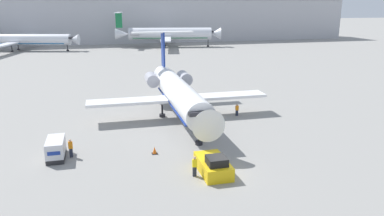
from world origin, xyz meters
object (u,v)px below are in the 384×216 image
(airplane_main, at_px, (179,93))
(worker_by_wing, at_px, (237,110))
(worker_on_apron, at_px, (71,148))
(airplane_parked_far_right, at_px, (168,34))
(airplane_parked_far_left, at_px, (18,40))
(luggage_cart, at_px, (56,149))
(traffic_cone_left, at_px, (155,150))
(worker_near_tug, at_px, (195,166))
(pushback_tug, at_px, (213,165))

(airplane_main, height_order, worker_by_wing, airplane_main)
(worker_on_apron, bearing_deg, airplane_parked_far_right, 73.57)
(airplane_parked_far_left, bearing_deg, luggage_cart, -78.14)
(airplane_parked_far_left, distance_m, airplane_parked_far_right, 47.58)
(worker_by_wing, xyz_separation_m, airplane_parked_far_right, (6.15, 82.27, 3.55))
(traffic_cone_left, bearing_deg, worker_near_tug, -65.90)
(luggage_cart, distance_m, airplane_parked_far_left, 93.50)
(pushback_tug, relative_size, worker_on_apron, 2.54)
(worker_on_apron, distance_m, traffic_cone_left, 8.19)
(pushback_tug, bearing_deg, worker_by_wing, 62.41)
(worker_near_tug, height_order, airplane_parked_far_left, airplane_parked_far_left)
(pushback_tug, relative_size, worker_near_tug, 2.57)
(luggage_cart, bearing_deg, worker_by_wing, 22.04)
(airplane_parked_far_right, bearing_deg, airplane_parked_far_left, 179.75)
(airplane_main, bearing_deg, worker_by_wing, -9.60)
(worker_near_tug, relative_size, airplane_parked_far_left, 0.05)
(airplane_main, relative_size, traffic_cone_left, 35.87)
(traffic_cone_left, bearing_deg, airplane_parked_far_right, 78.47)
(worker_by_wing, bearing_deg, airplane_parked_far_left, 116.66)
(luggage_cart, bearing_deg, pushback_tug, -26.46)
(pushback_tug, height_order, traffic_cone_left, pushback_tug)
(worker_by_wing, distance_m, traffic_cone_left, 16.39)
(airplane_main, bearing_deg, traffic_cone_left, -113.57)
(luggage_cart, distance_m, worker_by_wing, 23.95)
(worker_near_tug, bearing_deg, airplane_parked_far_right, 80.63)
(worker_near_tug, height_order, worker_by_wing, worker_near_tug)
(worker_near_tug, bearing_deg, airplane_main, 82.05)
(airplane_parked_far_left, bearing_deg, airplane_parked_far_right, -0.25)
(worker_near_tug, height_order, airplane_parked_far_right, airplane_parked_far_right)
(worker_by_wing, xyz_separation_m, airplane_parked_far_left, (-41.42, 82.48, 2.69))
(luggage_cart, height_order, airplane_parked_far_left, airplane_parked_far_left)
(worker_on_apron, relative_size, airplane_parked_far_right, 0.05)
(traffic_cone_left, height_order, airplane_parked_far_right, airplane_parked_far_right)
(airplane_parked_far_left, bearing_deg, airplane_main, -67.42)
(pushback_tug, bearing_deg, worker_on_apron, 151.56)
(airplane_main, relative_size, worker_by_wing, 16.51)
(worker_near_tug, height_order, worker_on_apron, worker_on_apron)
(worker_on_apron, bearing_deg, worker_near_tug, -33.35)
(worker_on_apron, bearing_deg, luggage_cart, 174.00)
(airplane_main, distance_m, worker_near_tug, 17.80)
(airplane_main, relative_size, pushback_tug, 5.65)
(worker_on_apron, height_order, airplane_parked_far_right, airplane_parked_far_right)
(airplane_main, bearing_deg, worker_on_apron, -141.57)
(traffic_cone_left, bearing_deg, pushback_tug, -51.68)
(luggage_cart, height_order, airplane_parked_far_right, airplane_parked_far_right)
(airplane_main, relative_size, worker_near_tug, 14.55)
(pushback_tug, xyz_separation_m, luggage_cart, (-13.89, 6.92, 0.25))
(worker_near_tug, distance_m, airplane_parked_far_right, 99.84)
(worker_on_apron, bearing_deg, pushback_tug, -28.44)
(luggage_cart, relative_size, worker_near_tug, 1.95)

